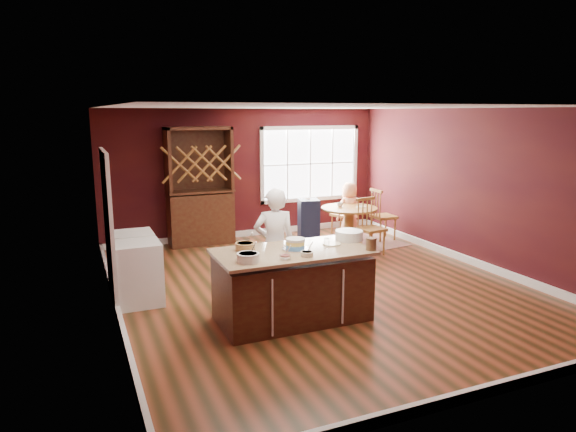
# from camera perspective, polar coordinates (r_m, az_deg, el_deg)

# --- Properties ---
(room_shell) EXTENTS (7.00, 7.00, 7.00)m
(room_shell) POSITION_cam_1_polar(r_m,az_deg,el_deg) (7.70, 3.48, 1.88)
(room_shell) COLOR brown
(room_shell) RESTS_ON ground
(window) EXTENTS (2.36, 0.10, 1.66)m
(window) POSITION_cam_1_polar(r_m,az_deg,el_deg) (11.43, 2.46, 5.82)
(window) COLOR white
(window) RESTS_ON room_shell
(doorway) EXTENTS (0.08, 1.26, 2.13)m
(doorway) POSITION_cam_1_polar(r_m,az_deg,el_deg) (7.57, -19.28, -1.43)
(doorway) COLOR white
(doorway) RESTS_ON room_shell
(kitchen_island) EXTENTS (1.96, 1.03, 0.92)m
(kitchen_island) POSITION_cam_1_polar(r_m,az_deg,el_deg) (6.64, 0.47, -7.84)
(kitchen_island) COLOR #36110B
(kitchen_island) RESTS_ON ground
(dining_table) EXTENTS (1.13, 1.13, 0.75)m
(dining_table) POSITION_cam_1_polar(r_m,az_deg,el_deg) (10.40, 6.79, -0.21)
(dining_table) COLOR brown
(dining_table) RESTS_ON ground
(baker) EXTENTS (0.66, 0.51, 1.61)m
(baker) POSITION_cam_1_polar(r_m,az_deg,el_deg) (7.23, -1.50, -3.19)
(baker) COLOR white
(baker) RESTS_ON ground
(layer_cake) EXTENTS (0.35, 0.35, 0.14)m
(layer_cake) POSITION_cam_1_polar(r_m,az_deg,el_deg) (6.52, 0.83, -3.12)
(layer_cake) COLOR silver
(layer_cake) RESTS_ON kitchen_island
(bowl_blue) EXTENTS (0.27, 0.27, 0.10)m
(bowl_blue) POSITION_cam_1_polar(r_m,az_deg,el_deg) (6.01, -4.45, -4.62)
(bowl_blue) COLOR silver
(bowl_blue) RESTS_ON kitchen_island
(bowl_yellow) EXTENTS (0.25, 0.25, 0.09)m
(bowl_yellow) POSITION_cam_1_polar(r_m,az_deg,el_deg) (6.51, -4.77, -3.40)
(bowl_yellow) COLOR olive
(bowl_yellow) RESTS_ON kitchen_island
(bowl_pink) EXTENTS (0.14, 0.14, 0.05)m
(bowl_pink) POSITION_cam_1_polar(r_m,az_deg,el_deg) (6.10, -0.33, -4.59)
(bowl_pink) COLOR silver
(bowl_pink) RESTS_ON kitchen_island
(bowl_olive) EXTENTS (0.15, 0.15, 0.06)m
(bowl_olive) POSITION_cam_1_polar(r_m,az_deg,el_deg) (6.23, 2.12, -4.24)
(bowl_olive) COLOR beige
(bowl_olive) RESTS_ON kitchen_island
(drinking_glass) EXTENTS (0.07, 0.07, 0.14)m
(drinking_glass) POSITION_cam_1_polar(r_m,az_deg,el_deg) (6.59, 4.31, -3.01)
(drinking_glass) COLOR silver
(drinking_glass) RESTS_ON kitchen_island
(dinner_plate) EXTENTS (0.24, 0.24, 0.02)m
(dinner_plate) POSITION_cam_1_polar(r_m,az_deg,el_deg) (6.79, 4.87, -3.10)
(dinner_plate) COLOR #FAE7A4
(dinner_plate) RESTS_ON kitchen_island
(white_tub) EXTENTS (0.38, 0.38, 0.13)m
(white_tub) POSITION_cam_1_polar(r_m,az_deg,el_deg) (7.05, 6.80, -2.14)
(white_tub) COLOR silver
(white_tub) RESTS_ON kitchen_island
(stoneware_crock) EXTENTS (0.13, 0.13, 0.16)m
(stoneware_crock) POSITION_cam_1_polar(r_m,az_deg,el_deg) (6.57, 9.22, -3.08)
(stoneware_crock) COLOR #422F21
(stoneware_crock) RESTS_ON kitchen_island
(rug) EXTENTS (2.24, 1.85, 0.01)m
(rug) POSITION_cam_1_polar(r_m,az_deg,el_deg) (10.52, 6.72, -3.03)
(rug) COLOR brown
(rug) RESTS_ON ground
(chair_east) EXTENTS (0.44, 0.47, 1.09)m
(chair_east) POSITION_cam_1_polar(r_m,az_deg,el_deg) (10.84, 10.57, 0.22)
(chair_east) COLOR brown
(chair_east) RESTS_ON ground
(chair_south) EXTENTS (0.51, 0.49, 1.07)m
(chair_south) POSITION_cam_1_polar(r_m,az_deg,el_deg) (9.68, 9.24, -1.16)
(chair_south) COLOR olive
(chair_south) RESTS_ON ground
(chair_north) EXTENTS (0.51, 0.50, 0.95)m
(chair_north) POSITION_cam_1_polar(r_m,az_deg,el_deg) (11.26, 6.01, 0.39)
(chair_north) COLOR brown
(chair_north) RESTS_ON ground
(seated_woman) EXTENTS (0.64, 0.48, 1.18)m
(seated_woman) POSITION_cam_1_polar(r_m,az_deg,el_deg) (10.97, 6.83, 0.69)
(seated_woman) COLOR #ED9569
(seated_woman) RESTS_ON ground
(high_chair) EXTENTS (0.46, 0.46, 0.96)m
(high_chair) POSITION_cam_1_polar(r_m,az_deg,el_deg) (10.32, 2.31, -0.55)
(high_chair) COLOR #191F31
(high_chair) RESTS_ON ground
(toddler) EXTENTS (0.18, 0.14, 0.26)m
(toddler) POSITION_cam_1_polar(r_m,az_deg,el_deg) (10.31, 2.24, 1.32)
(toddler) COLOR #8CA5BF
(toddler) RESTS_ON high_chair
(table_plate) EXTENTS (0.20, 0.20, 0.02)m
(table_plate) POSITION_cam_1_polar(r_m,az_deg,el_deg) (10.42, 8.14, 1.02)
(table_plate) COLOR beige
(table_plate) RESTS_ON dining_table
(table_cup) EXTENTS (0.14, 0.14, 0.09)m
(table_cup) POSITION_cam_1_polar(r_m,az_deg,el_deg) (10.38, 5.78, 1.26)
(table_cup) COLOR silver
(table_cup) RESTS_ON dining_table
(hutch) EXTENTS (1.28, 0.53, 2.35)m
(hutch) POSITION_cam_1_polar(r_m,az_deg,el_deg) (10.38, -9.78, 3.27)
(hutch) COLOR black
(hutch) RESTS_ON ground
(washer) EXTENTS (0.61, 0.59, 0.88)m
(washer) POSITION_cam_1_polar(r_m,az_deg,el_deg) (7.44, -16.25, -6.13)
(washer) COLOR white
(washer) RESTS_ON ground
(dryer) EXTENTS (0.61, 0.59, 0.88)m
(dryer) POSITION_cam_1_polar(r_m,az_deg,el_deg) (8.05, -16.82, -4.81)
(dryer) COLOR silver
(dryer) RESTS_ON ground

